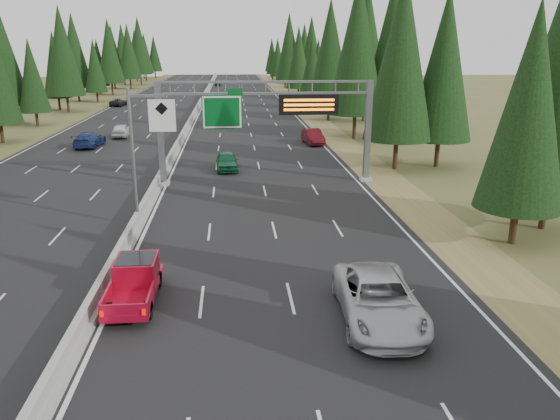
{
  "coord_description": "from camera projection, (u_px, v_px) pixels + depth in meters",
  "views": [
    {
      "loc": [
        5.7,
        -6.47,
        10.3
      ],
      "look_at": [
        8.04,
        20.0,
        2.33
      ],
      "focal_mm": 35.0,
      "sensor_mm": 36.0,
      "label": 1
    }
  ],
  "objects": [
    {
      "name": "car_ahead_white",
      "position": [
        223.0,
        98.0,
        103.65
      ],
      "size": [
        2.68,
        5.79,
        1.61
      ],
      "primitive_type": "imported",
      "rotation": [
        0.0,
        0.0,
        0.0
      ],
      "color": "silver",
      "rests_on": "road"
    },
    {
      "name": "car_ahead_dkgrey",
      "position": [
        230.0,
        105.0,
        92.31
      ],
      "size": [
        2.26,
        5.17,
        1.48
      ],
      "primitive_type": "imported",
      "rotation": [
        0.0,
        0.0,
        -0.04
      ],
      "color": "black",
      "rests_on": "road"
    },
    {
      "name": "car_onc_far",
      "position": [
        118.0,
        102.0,
        97.85
      ],
      "size": [
        2.67,
        5.0,
        1.34
      ],
      "primitive_type": "imported",
      "rotation": [
        0.0,
        0.0,
        3.04
      ],
      "color": "black",
      "rests_on": "road"
    },
    {
      "name": "red_pickup",
      "position": [
        136.0,
        278.0,
        22.92
      ],
      "size": [
        1.8,
        5.05,
        1.64
      ],
      "color": "black",
      "rests_on": "road"
    },
    {
      "name": "car_ahead_green",
      "position": [
        227.0,
        161.0,
        47.01
      ],
      "size": [
        2.01,
        4.57,
        1.53
      ],
      "primitive_type": "imported",
      "rotation": [
        0.0,
        0.0,
        0.05
      ],
      "color": "#145934",
      "rests_on": "road"
    },
    {
      "name": "median_barrier",
      "position": [
        195.0,
        113.0,
        84.86
      ],
      "size": [
        0.7,
        260.0,
        0.85
      ],
      "color": "gray",
      "rests_on": "road"
    },
    {
      "name": "silver_minivan",
      "position": [
        379.0,
        299.0,
        21.01
      ],
      "size": [
        3.27,
        6.52,
        1.77
      ],
      "primitive_type": "imported",
      "rotation": [
        0.0,
        0.0,
        -0.05
      ],
      "color": "#B3B3B8",
      "rests_on": "road"
    },
    {
      "name": "tree_row_left",
      "position": [
        19.0,
        55.0,
        71.36
      ],
      "size": [
        11.62,
        237.16,
        18.52
      ],
      "color": "black",
      "rests_on": "ground"
    },
    {
      "name": "tree_row_right",
      "position": [
        364.0,
        56.0,
        66.86
      ],
      "size": [
        11.91,
        237.61,
        18.66
      ],
      "color": "black",
      "rests_on": "ground"
    },
    {
      "name": "car_ahead_dkred",
      "position": [
        313.0,
        137.0,
        59.52
      ],
      "size": [
        2.14,
        4.96,
        1.59
      ],
      "primitive_type": "imported",
      "rotation": [
        0.0,
        0.0,
        0.1
      ],
      "color": "#4C0A11",
      "rests_on": "road"
    },
    {
      "name": "car_onc_blue",
      "position": [
        89.0,
        139.0,
        57.77
      ],
      "size": [
        2.6,
        5.65,
        1.6
      ],
      "primitive_type": "imported",
      "rotation": [
        0.0,
        0.0,
        3.08
      ],
      "color": "navy",
      "rests_on": "road"
    },
    {
      "name": "car_ahead_far",
      "position": [
        218.0,
        83.0,
        147.74
      ],
      "size": [
        1.81,
        4.06,
        1.36
      ],
      "primitive_type": "imported",
      "rotation": [
        0.0,
        0.0,
        0.05
      ],
      "color": "black",
      "rests_on": "road"
    },
    {
      "name": "sign_gantry",
      "position": [
        274.0,
        116.0,
        41.17
      ],
      "size": [
        16.75,
        0.98,
        7.8
      ],
      "color": "slate",
      "rests_on": "road"
    },
    {
      "name": "shoulder_left",
      "position": [
        78.0,
        117.0,
        83.47
      ],
      "size": [
        3.6,
        260.0,
        0.06
      ],
      "primitive_type": "cube",
      "color": "brown",
      "rests_on": "ground"
    },
    {
      "name": "hov_sign_pole",
      "position": [
        143.0,
        148.0,
        31.16
      ],
      "size": [
        2.8,
        0.5,
        8.0
      ],
      "color": "slate",
      "rests_on": "road"
    },
    {
      "name": "car_onc_white",
      "position": [
        121.0,
        130.0,
        64.2
      ],
      "size": [
        2.0,
        4.6,
        1.54
      ],
      "primitive_type": "imported",
      "rotation": [
        0.0,
        0.0,
        3.18
      ],
      "color": "silver",
      "rests_on": "road"
    },
    {
      "name": "shoulder_right",
      "position": [
        308.0,
        114.0,
        86.47
      ],
      "size": [
        3.6,
        260.0,
        0.06
      ],
      "primitive_type": "cube",
      "color": "olive",
      "rests_on": "ground"
    },
    {
      "name": "road",
      "position": [
        195.0,
        115.0,
        84.97
      ],
      "size": [
        32.0,
        260.0,
        0.08
      ],
      "primitive_type": "cube",
      "color": "black",
      "rests_on": "ground"
    }
  ]
}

